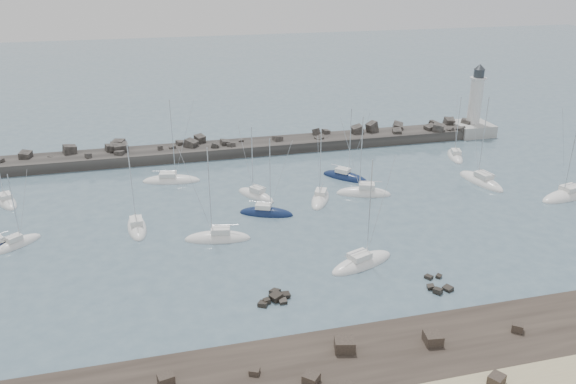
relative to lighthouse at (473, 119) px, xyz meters
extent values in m
plane|color=#486170|center=(-47.00, -38.00, -3.09)|extent=(400.00, 400.00, 0.00)
cube|color=#2A221D|center=(-47.00, -60.00, -3.09)|extent=(140.00, 12.00, 0.70)
cube|color=#2A221D|center=(-30.26, -58.60, -2.34)|extent=(1.36, 1.34, 0.80)
cube|color=#2A221D|center=(-36.31, -64.46, -2.28)|extent=(1.68, 1.61, 0.92)
cube|color=#2A221D|center=(-62.60, -57.69, -2.31)|extent=(1.49, 1.31, 0.86)
cube|color=#2A221D|center=(-50.97, -60.48, -2.35)|extent=(1.68, 1.67, 0.79)
cube|color=#2A221D|center=(-46.93, -57.26, -2.18)|extent=(2.07, 1.87, 1.13)
cube|color=#2A221D|center=(-38.80, -58.26, -2.24)|extent=(1.73, 1.74, 1.01)
cube|color=#2A221D|center=(-55.31, -58.33, -2.50)|extent=(1.07, 1.00, 0.48)
cube|color=black|center=(-50.93, -47.56, -2.91)|extent=(1.64, 1.53, 1.26)
cube|color=black|center=(-52.45, -48.16, -3.16)|extent=(1.36, 1.52, 1.10)
cube|color=black|center=(-52.00, -47.84, -2.91)|extent=(0.82, 0.80, 0.69)
cube|color=black|center=(-50.80, -46.34, -3.18)|extent=(1.35, 1.48, 1.19)
cube|color=black|center=(-49.89, -47.29, -2.89)|extent=(1.00, 0.94, 0.81)
cube|color=black|center=(-50.40, -48.25, -2.93)|extent=(0.86, 0.79, 0.68)
cube|color=black|center=(-32.75, -50.20, -3.07)|extent=(1.25, 1.23, 0.97)
cube|color=black|center=(-34.47, -49.55, -2.88)|extent=(0.91, 0.82, 0.74)
cube|color=black|center=(-33.66, -47.54, -3.02)|extent=(1.00, 1.06, 0.60)
cube|color=black|center=(-34.12, -50.47, -2.80)|extent=(1.13, 1.19, 0.60)
cube|color=black|center=(-32.50, -47.67, -2.96)|extent=(0.83, 0.87, 0.56)
cube|color=#2B2826|center=(-54.50, 0.00, -2.89)|extent=(115.00, 6.00, 3.20)
cube|color=#2B2826|center=(-5.83, -1.76, -1.47)|extent=(1.69, 1.78, 1.62)
cube|color=#2B2826|center=(-69.09, 1.32, -1.01)|extent=(2.18, 1.87, 1.82)
cube|color=#2B2826|center=(-8.75, -1.01, -1.31)|extent=(1.42, 1.27, 0.98)
cube|color=#2B2826|center=(-39.77, -0.09, -1.31)|extent=(2.02, 2.33, 2.06)
cube|color=#2B2826|center=(-67.26, 0.62, -0.84)|extent=(2.58, 2.39, 2.10)
cube|color=#2B2826|center=(-53.59, 2.28, -0.71)|extent=(2.20, 2.41, 1.77)
cube|color=#2B2826|center=(-16.64, -1.02, -1.06)|extent=(2.06, 2.13, 1.50)
cube|color=#2B2826|center=(-32.03, -0.88, -1.35)|extent=(1.83, 1.80, 1.50)
cube|color=#2B2826|center=(-75.75, 1.65, -0.82)|extent=(2.70, 2.44, 2.02)
cube|color=#2B2826|center=(-8.37, -1.67, -0.69)|extent=(2.92, 2.94, 1.72)
cube|color=#2B2826|center=(-48.45, -1.56, -1.53)|extent=(1.45, 1.54, 1.00)
cube|color=#2B2826|center=(-31.79, 1.80, -0.88)|extent=(1.79, 1.82, 1.93)
cube|color=#2B2826|center=(-51.33, -1.17, -0.91)|extent=(1.61, 1.60, 1.60)
cube|color=#2B2826|center=(-78.64, 0.67, -1.53)|extent=(1.35, 1.37, 0.81)
cube|color=#2B2826|center=(-58.59, 0.18, -1.24)|extent=(1.36, 1.27, 0.97)
cube|color=#2B2826|center=(-29.92, -0.62, -1.63)|extent=(1.34, 1.36, 0.89)
cube|color=#2B2826|center=(-60.70, -0.21, -1.11)|extent=(0.95, 0.95, 1.10)
cube|color=#2B2826|center=(-67.61, 2.04, -0.64)|extent=(2.52, 2.34, 2.05)
cube|color=#2B2826|center=(-9.47, -0.57, -1.01)|extent=(2.39, 2.16, 1.70)
cube|color=#2B2826|center=(-56.06, 2.51, -1.74)|extent=(1.28, 1.21, 1.00)
cube|color=#2B2826|center=(-15.38, 1.41, -0.79)|extent=(2.51, 2.72, 2.11)
cube|color=#2B2826|center=(-55.39, 0.29, -1.05)|extent=(3.04, 2.83, 2.43)
cube|color=#2B2826|center=(-57.01, 2.07, -1.38)|extent=(2.14, 2.07, 1.47)
cube|color=#2B2826|center=(-72.52, -1.67, -1.05)|extent=(1.29, 1.45, 1.24)
cube|color=#2B2826|center=(-24.01, 0.77, -0.80)|extent=(2.40, 2.02, 2.36)
cube|color=#2B2826|center=(-3.95, 2.22, -1.11)|extent=(2.17, 2.41, 2.39)
cube|color=#2B2826|center=(-67.49, -1.13, -1.34)|extent=(1.88, 2.03, 1.57)
cube|color=#2B2826|center=(-49.42, -0.01, -1.10)|extent=(1.81, 1.89, 1.44)
cube|color=#2B2826|center=(-0.60, 2.28, -1.06)|extent=(1.48, 1.64, 1.37)
cube|color=#2B2826|center=(-3.91, -2.26, -1.13)|extent=(1.98, 2.06, 1.38)
cube|color=#2B2826|center=(-48.42, -1.07, -1.24)|extent=(1.76, 1.65, 1.32)
cube|color=#2B2826|center=(-54.73, 1.97, -1.40)|extent=(1.66, 1.59, 1.24)
cube|color=#2B2826|center=(-7.72, 1.32, -0.91)|extent=(2.67, 2.53, 1.87)
cube|color=#2B2826|center=(-3.60, 2.55, -1.13)|extent=(2.60, 2.45, 2.14)
cube|color=#2B2826|center=(-68.29, 0.87, -0.73)|extent=(2.06, 1.97, 2.05)
cube|color=#2B2826|center=(-46.22, 1.05, -1.32)|extent=(1.19, 1.15, 1.02)
cube|color=#2B2826|center=(-0.82, 0.30, -0.98)|extent=(3.22, 2.78, 1.92)
cube|color=#2B2826|center=(-82.68, 1.02, -1.18)|extent=(2.27, 2.40, 2.21)
cube|color=#2B2826|center=(-20.94, 0.93, -0.44)|extent=(2.79, 2.32, 2.45)
cube|color=#2B2826|center=(-29.84, 2.04, -1.18)|extent=(1.60, 1.58, 1.33)
cube|color=#9E9E99|center=(0.00, 0.00, -2.29)|extent=(7.00, 7.00, 3.00)
cylinder|color=silver|center=(0.00, 0.00, 3.71)|extent=(2.50, 2.50, 9.00)
cylinder|color=silver|center=(0.00, 0.00, 8.13)|extent=(3.20, 3.20, 0.25)
cylinder|color=#30353A|center=(0.00, 0.00, 9.01)|extent=(2.00, 2.00, 1.60)
cone|color=#30353A|center=(0.00, 0.00, 10.31)|extent=(2.20, 2.20, 1.00)
ellipsoid|color=white|center=(-79.16, -28.18, -3.04)|extent=(5.97, 5.53, 1.78)
cube|color=white|center=(-79.40, -28.39, -1.97)|extent=(2.14, 2.09, 0.63)
cylinder|color=silver|center=(-78.79, -27.86, 1.92)|extent=(0.11, 0.11, 8.40)
cylinder|color=silver|center=(-79.73, -28.67, -1.39)|extent=(1.94, 1.70, 0.09)
ellipsoid|color=white|center=(-83.22, -13.70, -3.04)|extent=(5.13, 7.69, 1.92)
cube|color=white|center=(-83.07, -14.03, -1.92)|extent=(2.21, 2.50, 0.62)
cylinder|color=silver|center=(-82.86, -14.51, -1.34)|extent=(1.29, 2.74, 0.09)
ellipsoid|color=white|center=(-64.91, -27.02, -3.04)|extent=(2.94, 7.85, 2.08)
cube|color=white|center=(-64.88, -27.41, -1.81)|extent=(1.70, 2.26, 0.70)
cylinder|color=silver|center=(-64.95, -26.41, 3.04)|extent=(0.12, 0.12, 10.40)
cylinder|color=silver|center=(-64.84, -27.95, -1.16)|extent=(0.32, 3.08, 0.10)
ellipsoid|color=white|center=(-59.58, -11.26, -3.04)|extent=(9.39, 4.40, 2.09)
cube|color=white|center=(-60.03, -11.18, -1.85)|extent=(2.82, 2.25, 0.61)
cylinder|color=silver|center=(-58.87, -11.40, 3.95)|extent=(0.10, 0.10, 12.20)
cylinder|color=silver|center=(-60.65, -11.07, -1.28)|extent=(3.57, 0.74, 0.09)
ellipsoid|color=white|center=(-55.07, -32.66, -3.04)|extent=(8.60, 4.05, 2.18)
cube|color=white|center=(-54.67, -32.74, -1.76)|extent=(2.58, 2.07, 0.71)
cylinder|color=silver|center=(-55.72, -32.54, 3.47)|extent=(0.12, 0.12, 11.17)
cylinder|color=silver|center=(-54.10, -32.84, -1.10)|extent=(3.27, 0.71, 0.10)
ellipsoid|color=white|center=(-38.94, -24.05, -3.04)|extent=(5.41, 7.75, 1.93)
cube|color=white|center=(-38.78, -23.72, -1.91)|extent=(2.29, 2.55, 0.62)
cylinder|color=silver|center=(-39.21, -24.59, 2.84)|extent=(0.11, 0.11, 10.13)
cylinder|color=silver|center=(-38.54, -23.25, -1.34)|extent=(1.41, 2.73, 0.09)
ellipsoid|color=white|center=(-39.70, -42.85, -3.04)|extent=(9.08, 5.57, 2.13)
cube|color=white|center=(-40.11, -43.00, -1.81)|extent=(2.89, 2.49, 0.65)
cylinder|color=silver|center=(-39.05, -42.60, 3.73)|extent=(0.11, 0.11, 11.73)
cylinder|color=silver|center=(-40.68, -43.21, -1.20)|extent=(3.29, 1.30, 0.09)
ellipsoid|color=#0F1D41|center=(-32.48, -16.56, -3.04)|extent=(7.12, 7.34, 2.05)
cube|color=white|center=(-32.75, -16.28, -1.84)|extent=(2.65, 2.67, 0.67)
cylinder|color=silver|center=(-32.05, -17.02, 3.10)|extent=(0.11, 0.11, 10.55)
cylinder|color=silver|center=(-33.12, -15.88, -1.21)|extent=(2.21, 2.34, 0.10)
ellipsoid|color=white|center=(-32.04, -23.60, -3.04)|extent=(8.47, 5.07, 2.28)
cube|color=white|center=(-31.66, -23.73, -1.68)|extent=(2.68, 2.30, 0.79)
cylinder|color=silver|center=(-32.65, -23.38, 3.40)|extent=(0.14, 0.14, 10.94)
cylinder|color=silver|center=(-31.12, -23.92, -0.94)|extent=(3.09, 1.19, 0.11)
ellipsoid|color=white|center=(-12.42, -23.60, -3.04)|extent=(4.56, 9.61, 2.35)
cube|color=white|center=(-12.34, -24.06, -1.67)|extent=(2.32, 2.89, 0.75)
cylinder|color=silver|center=(-12.56, -22.88, 4.19)|extent=(0.13, 0.13, 12.47)
cylinder|color=silver|center=(-12.21, -24.69, -0.98)|extent=(0.80, 3.65, 0.11)
ellipsoid|color=white|center=(-3.29, -31.82, -3.04)|extent=(10.10, 5.06, 2.30)
cube|color=white|center=(-2.82, -31.72, -1.72)|extent=(3.07, 2.50, 0.69)
cylinder|color=silver|center=(-4.05, -31.99, 4.47)|extent=(0.12, 0.12, 13.06)
cylinder|color=silver|center=(-2.16, -31.57, -1.09)|extent=(3.80, 0.95, 0.10)
ellipsoid|color=white|center=(-10.26, -11.81, -3.04)|extent=(4.30, 7.60, 1.97)
cube|color=white|center=(-10.37, -12.16, -1.88)|extent=(2.00, 2.37, 0.66)
cylinder|color=silver|center=(-10.09, -11.26, 2.69)|extent=(0.11, 0.11, 9.80)
cylinder|color=silver|center=(-10.52, -12.65, -1.26)|extent=(0.95, 2.80, 0.09)
ellipsoid|color=#0F1D41|center=(-47.57, -26.81, -3.04)|extent=(7.78, 5.03, 1.98)
cube|color=white|center=(-47.91, -26.67, -1.88)|extent=(2.51, 2.20, 0.65)
cylinder|color=silver|center=(-47.02, -27.05, 2.84)|extent=(0.11, 0.11, 10.08)
cylinder|color=silver|center=(-48.39, -26.47, -1.27)|extent=(2.79, 1.25, 0.09)
ellipsoid|color=white|center=(-47.81, -20.50, -3.04)|extent=(5.76, 7.17, 2.05)
cube|color=white|center=(-47.61, -20.80, -1.81)|extent=(2.30, 2.46, 0.72)
cylinder|color=silver|center=(-48.12, -20.03, 2.64)|extent=(0.12, 0.12, 9.63)
cylinder|color=silver|center=(-47.34, -21.22, -1.14)|extent=(1.65, 2.44, 0.10)
camera|label=1|loc=(-61.75, -95.52, 29.79)|focal=35.00mm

